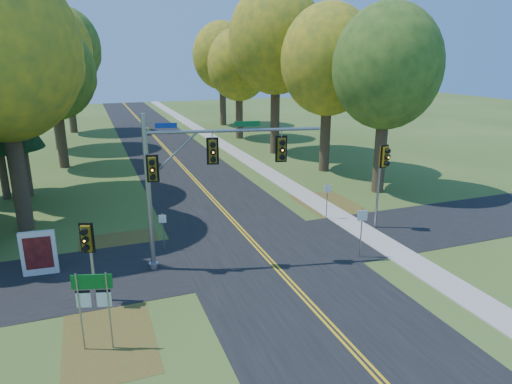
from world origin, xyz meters
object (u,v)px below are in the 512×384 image
object	(u,v)px
traffic_mast	(192,171)
route_sign_cluster	(93,296)
east_signal_pole	(383,166)
info_kiosk	(39,253)

from	to	relation	value
traffic_mast	route_sign_cluster	world-z (taller)	traffic_mast
traffic_mast	east_signal_pole	bearing A→B (deg)	17.57
route_sign_cluster	info_kiosk	bearing A→B (deg)	124.64
traffic_mast	east_signal_pole	size ratio (longest dim) A/B	1.60
east_signal_pole	route_sign_cluster	distance (m)	16.32
route_sign_cluster	east_signal_pole	bearing A→B (deg)	37.80
east_signal_pole	traffic_mast	bearing A→B (deg)	174.97
traffic_mast	route_sign_cluster	xyz separation A→B (m)	(-4.44, -4.86, -2.57)
info_kiosk	route_sign_cluster	bearing A→B (deg)	-67.20
traffic_mast	east_signal_pole	world-z (taller)	traffic_mast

